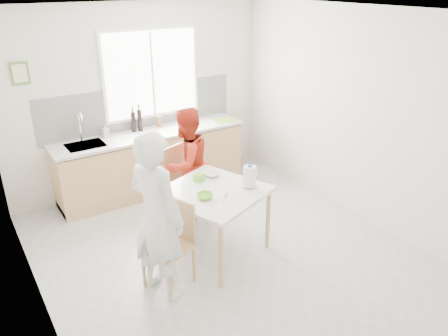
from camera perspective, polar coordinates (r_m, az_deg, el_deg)
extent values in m
plane|color=#B7B7B2|center=(5.29, -0.04, -10.72)|extent=(4.50, 4.50, 0.00)
plane|color=silver|center=(6.58, -10.90, 8.86)|extent=(4.00, 0.00, 4.00)
plane|color=silver|center=(3.21, 22.65, -9.18)|extent=(4.00, 0.00, 4.00)
plane|color=silver|center=(4.03, -24.68, -2.71)|extent=(0.00, 4.50, 4.50)
plane|color=silver|center=(5.93, 16.50, 6.68)|extent=(0.00, 4.50, 4.50)
plane|color=white|center=(4.37, -0.05, 19.87)|extent=(4.50, 4.50, 0.00)
cube|color=white|center=(6.56, -9.45, 12.07)|extent=(1.50, 0.03, 1.30)
cube|color=white|center=(6.54, -9.37, 12.05)|extent=(1.40, 0.02, 1.20)
cube|color=white|center=(6.54, -9.36, 12.04)|extent=(0.03, 0.03, 1.20)
cube|color=white|center=(6.60, -10.78, 7.79)|extent=(3.00, 0.02, 0.65)
cube|color=#507B38|center=(6.05, -25.13, 11.15)|extent=(0.22, 0.02, 0.28)
cube|color=beige|center=(6.04, -25.11, 11.13)|extent=(0.16, 0.01, 0.22)
cube|color=tan|center=(6.61, -9.28, 0.60)|extent=(2.80, 0.60, 0.86)
cube|color=#3F3326|center=(6.77, -9.07, -2.36)|extent=(2.80, 0.54, 0.10)
cube|color=silver|center=(6.44, -9.55, 4.45)|extent=(2.84, 0.64, 0.04)
cube|color=#A5A5AA|center=(6.15, -17.64, 2.75)|extent=(0.50, 0.40, 0.03)
cylinder|color=silver|center=(6.24, -18.28, 4.85)|extent=(0.02, 0.02, 0.36)
torus|color=silver|center=(6.12, -18.31, 6.27)|extent=(0.02, 0.18, 0.18)
cube|color=white|center=(4.88, -1.49, -3.18)|extent=(1.34, 1.34, 0.04)
cylinder|color=tan|center=(4.54, -0.42, -11.54)|extent=(0.05, 0.05, 0.74)
cylinder|color=tan|center=(5.06, -8.84, -7.80)|extent=(0.05, 0.05, 0.74)
cylinder|color=tan|center=(5.19, 5.76, -6.76)|extent=(0.05, 0.05, 0.74)
cylinder|color=tan|center=(5.65, -2.25, -3.94)|extent=(0.05, 0.05, 0.74)
cube|color=tan|center=(4.56, -7.35, -10.21)|extent=(0.55, 0.55, 0.04)
cube|color=tan|center=(4.55, -5.82, -6.56)|extent=(0.17, 0.40, 0.45)
cylinder|color=tan|center=(4.71, -10.45, -12.81)|extent=(0.04, 0.04, 0.44)
cylinder|color=tan|center=(4.49, -7.09, -14.61)|extent=(0.04, 0.04, 0.44)
cylinder|color=tan|center=(4.92, -7.29, -10.85)|extent=(0.04, 0.04, 0.44)
cylinder|color=tan|center=(4.71, -3.94, -12.44)|extent=(0.04, 0.04, 0.44)
cube|color=tan|center=(5.69, -5.24, -2.44)|extent=(0.59, 0.59, 0.04)
cube|color=tan|center=(5.71, -6.91, 0.50)|extent=(0.42, 0.18, 0.48)
cylinder|color=tan|center=(5.56, -4.97, -6.09)|extent=(0.04, 0.04, 0.47)
cylinder|color=tan|center=(5.82, -2.40, -4.55)|extent=(0.04, 0.04, 0.47)
cylinder|color=tan|center=(5.80, -7.91, -4.89)|extent=(0.04, 0.04, 0.47)
cylinder|color=tan|center=(6.05, -5.31, -3.47)|extent=(0.04, 0.04, 0.47)
imported|color=white|center=(4.28, -8.76, -6.34)|extent=(0.61, 0.74, 1.75)
imported|color=red|center=(5.68, -4.92, 0.46)|extent=(0.89, 0.79, 1.51)
imported|color=#85D330|center=(4.70, -2.52, -3.71)|extent=(0.22, 0.22, 0.05)
imported|color=white|center=(5.22, -1.63, -0.79)|extent=(0.26, 0.26, 0.05)
cylinder|color=white|center=(4.90, 3.38, -1.07)|extent=(0.14, 0.14, 0.23)
cylinder|color=blue|center=(4.85, 3.42, 0.27)|extent=(0.05, 0.05, 0.03)
torus|color=white|center=(4.93, 4.06, -0.68)|extent=(0.11, 0.06, 0.11)
cube|color=#70C32D|center=(5.08, -3.29, -1.25)|extent=(0.13, 0.13, 0.09)
cylinder|color=#A5A5AA|center=(4.69, 0.02, -3.93)|extent=(0.13, 0.11, 0.01)
cube|color=#80B329|center=(6.87, 0.14, 6.25)|extent=(0.40, 0.32, 0.01)
cylinder|color=black|center=(6.49, -10.96, 6.17)|extent=(0.07, 0.07, 0.32)
cylinder|color=black|center=(6.47, -11.76, 5.95)|extent=(0.07, 0.07, 0.30)
cylinder|color=brown|center=(6.63, -8.43, 6.00)|extent=(0.06, 0.06, 0.16)
imported|color=#999999|center=(6.37, -15.24, 4.76)|extent=(0.09, 0.09, 0.18)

